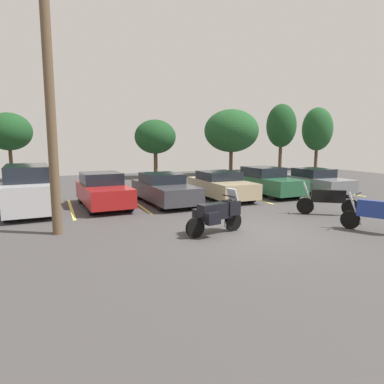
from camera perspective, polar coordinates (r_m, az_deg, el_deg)
name	(u,v)px	position (r m, az deg, el deg)	size (l,w,h in m)	color
ground	(253,235)	(11.09, 10.16, -7.00)	(44.00, 44.00, 0.10)	#423F3F
motorcycle_touring	(217,213)	(10.71, 4.20, -3.58)	(2.08, 0.97, 1.40)	black
motorcycle_second	(377,214)	(12.32, 28.37, -3.25)	(1.17, 1.96, 1.24)	black
motorcycle_third	(327,200)	(14.46, 21.61, -1.24)	(2.00, 1.42, 1.31)	black
parking_stripes	(168,202)	(16.41, -4.05, -1.69)	(20.49, 4.73, 0.01)	#EAE066
car_silver	(28,189)	(15.56, -25.60, 0.48)	(2.01, 4.80, 1.92)	#B7B7BC
car_red	(103,191)	(15.58, -14.58, 0.22)	(2.03, 4.35, 1.50)	maroon
car_charcoal	(164,189)	(16.09, -4.69, 0.51)	(2.08, 4.82, 1.39)	#38383D
car_tan	(221,185)	(17.36, 4.83, 1.10)	(1.93, 4.42, 1.37)	tan
car_green	(265,182)	(19.08, 12.11, 1.71)	(2.01, 4.74, 1.49)	#235638
car_grey	(315,181)	(20.42, 19.72, 1.69)	(1.91, 4.53, 1.38)	slate
utility_pole	(49,90)	(11.36, -22.65, 15.45)	(0.59, 1.77, 8.51)	brown
tree_far_right	(9,132)	(27.59, -28.20, 8.84)	(3.13, 3.13, 4.89)	#4C3823
tree_far_left	(317,129)	(37.86, 20.14, 9.78)	(3.05, 3.05, 6.33)	#4C3823
tree_left	(155,137)	(27.31, -6.13, 9.11)	(3.22, 3.22, 4.58)	#4C3823
tree_center	(231,131)	(29.12, 6.57, 10.07)	(4.51, 4.51, 5.52)	#4C3823
tree_center_right	(281,126)	(35.14, 14.64, 10.59)	(2.88, 2.88, 6.50)	#4C3823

